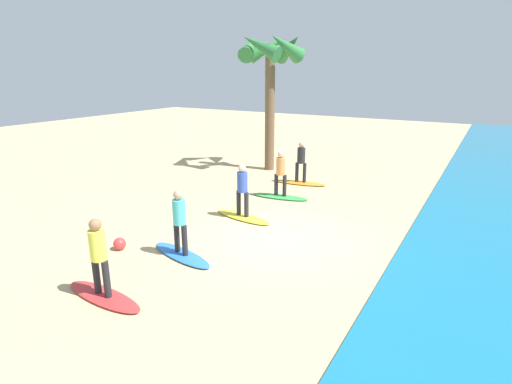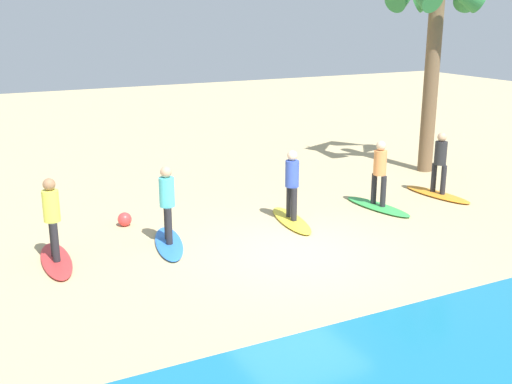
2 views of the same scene
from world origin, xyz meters
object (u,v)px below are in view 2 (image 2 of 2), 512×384
Objects in this scene: surfboard_blue at (169,243)px; beach_ball at (125,219)px; surfboard_orange at (437,194)px; surfboard_red at (56,261)px; palm_tree at (437,7)px; surfer_red at (52,213)px; surfboard_green at (378,206)px; surfboard_yellow at (291,220)px; surfer_green at (380,168)px; surfer_yellow at (292,180)px; surfer_orange at (440,158)px; surfer_blue at (167,199)px.

surfboard_blue is 6.49× the size of beach_ball.
surfboard_red is at bearing -97.09° from surfboard_orange.
palm_tree reaches higher than surfboard_orange.
surfer_red is (2.31, -0.10, 0.99)m from surfboard_blue.
surfboard_green is 1.00× the size of surfboard_blue.
palm_tree is (-6.19, -2.41, 4.85)m from surfboard_yellow.
surfboard_red is at bearing -0.12° from surfer_green.
surfboard_green is 2.68m from surfer_yellow.
surfboard_blue is (7.68, 0.23, -0.99)m from surfer_orange.
palm_tree reaches higher than surfboard_red.
surfboard_orange is 1.28× the size of surfer_orange.
surfer_red is at bearing -2.49° from surfer_blue.
surfer_yellow is (4.59, 0.10, 0.99)m from surfboard_orange.
beach_ball is at bearing -9.83° from surfer_orange.
surfboard_blue is (5.58, 0.08, 0.00)m from surfboard_green.
surfer_green is at bearing 33.62° from palm_tree.
surfboard_yellow is 1.00× the size of surfboard_blue.
surfer_yellow reaches higher than surfboard_red.
surfboard_blue and surfboard_red have the same top height.
surfer_red reaches higher than surfboard_yellow.
surfboard_yellow is (2.49, -0.05, 0.00)m from surfboard_green.
surfer_orange is 4.77m from palm_tree.
surfboard_green is (2.11, 0.15, 0.00)m from surfboard_orange.
surfboard_orange is 1.28× the size of surfer_green.
surfboard_orange and surfboard_red have the same top height.
beach_ball is (8.17, -1.42, -0.88)m from surfer_orange.
beach_ball is at bearing -22.96° from surfer_yellow.
palm_tree reaches higher than surfboard_yellow.
surfer_red is at bearing 40.37° from beach_ball.
surfer_green is at bearing -98.27° from surfboard_green.
surfer_orange is 1.00× the size of surfer_blue.
surfer_green is (2.11, 0.15, 0.99)m from surfboard_orange.
surfer_red is at bearing -97.09° from surfboard_orange.
surfer_green is 1.00× the size of surfer_yellow.
palm_tree reaches higher than surfer_green.
surfer_red is at bearing 93.30° from surfboard_red.
surfer_orange is at bearing 105.33° from surfboard_blue.
surfer_orange is 2.33m from surfboard_green.
surfboard_red is at bearing 0.76° from surfer_orange.
surfboard_blue is at bearing 106.50° from beach_ball.
surfer_blue is at bearing -78.07° from surfboard_yellow.
surfer_orange is 1.00× the size of surfer_green.
surfboard_yellow is (4.59, 0.10, 0.00)m from surfboard_orange.
beach_ball is (6.06, -1.57, -0.88)m from surfer_green.
surfboard_yellow is 0.99m from surfer_yellow.
surfer_red is (9.99, 0.13, 0.99)m from surfboard_orange.
surfer_red is at bearing -80.21° from surfboard_yellow.
surfboard_green is at bearing 178.84° from surfer_yellow.
surfer_blue is at bearing 1.74° from surfer_orange.
surfer_orange is 4.59m from surfer_yellow.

